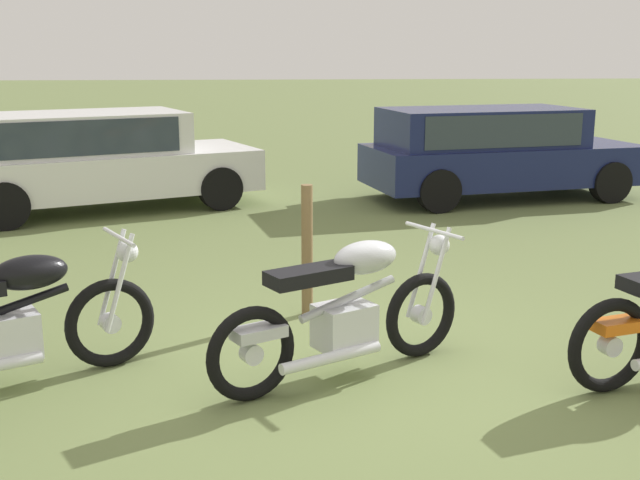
{
  "coord_description": "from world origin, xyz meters",
  "views": [
    {
      "loc": [
        -0.72,
        -5.52,
        2.31
      ],
      "look_at": [
        -0.21,
        0.6,
        0.85
      ],
      "focal_mm": 45.09,
      "sensor_mm": 36.0,
      "label": 1
    }
  ],
  "objects_px": {
    "car_navy": "(492,146)",
    "motorcycle_black": "(7,322)",
    "car_white": "(89,154)",
    "fence_post_wooden": "(307,251)",
    "motorcycle_silver": "(345,311)"
  },
  "relations": [
    {
      "from": "motorcycle_black",
      "to": "car_navy",
      "type": "relative_size",
      "value": 0.43
    },
    {
      "from": "car_white",
      "to": "car_navy",
      "type": "bearing_deg",
      "value": -18.63
    },
    {
      "from": "car_navy",
      "to": "fence_post_wooden",
      "type": "height_order",
      "value": "car_navy"
    },
    {
      "from": "motorcycle_silver",
      "to": "motorcycle_black",
      "type": "bearing_deg",
      "value": 151.88
    },
    {
      "from": "motorcycle_silver",
      "to": "fence_post_wooden",
      "type": "height_order",
      "value": "fence_post_wooden"
    },
    {
      "from": "car_navy",
      "to": "fence_post_wooden",
      "type": "distance_m",
      "value": 6.39
    },
    {
      "from": "motorcycle_black",
      "to": "fence_post_wooden",
      "type": "bearing_deg",
      "value": 5.4
    },
    {
      "from": "motorcycle_silver",
      "to": "car_white",
      "type": "xyz_separation_m",
      "value": [
        -3.02,
        6.48,
        0.34
      ]
    },
    {
      "from": "car_white",
      "to": "fence_post_wooden",
      "type": "distance_m",
      "value": 5.83
    },
    {
      "from": "motorcycle_black",
      "to": "car_white",
      "type": "height_order",
      "value": "car_white"
    },
    {
      "from": "motorcycle_black",
      "to": "car_navy",
      "type": "xyz_separation_m",
      "value": [
        5.45,
        6.89,
        0.35
      ]
    },
    {
      "from": "car_navy",
      "to": "motorcycle_black",
      "type": "bearing_deg",
      "value": -139.27
    },
    {
      "from": "motorcycle_black",
      "to": "car_navy",
      "type": "bearing_deg",
      "value": 23.99
    },
    {
      "from": "motorcycle_black",
      "to": "fence_post_wooden",
      "type": "relative_size",
      "value": 1.66
    },
    {
      "from": "motorcycle_black",
      "to": "fence_post_wooden",
      "type": "height_order",
      "value": "fence_post_wooden"
    }
  ]
}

